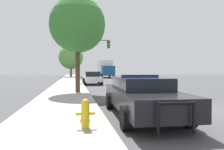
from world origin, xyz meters
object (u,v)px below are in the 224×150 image
tree_sidewalk_near (77,25)px  police_car (141,95)px  traffic_cone (85,110)px  tree_sidewalk_far (71,57)px  traffic_light (91,51)px  fire_hydrant (85,112)px  car_background_midblock (92,78)px  box_truck (105,69)px

tree_sidewalk_near → police_car: bearing=-74.1°
traffic_cone → tree_sidewalk_far: bearing=91.3°
traffic_light → tree_sidewalk_far: size_ratio=0.77×
tree_sidewalk_far → fire_hydrant: bearing=-88.8°
police_car → tree_sidewalk_near: bearing=-72.4°
police_car → fire_hydrant: police_car is taller
car_background_midblock → traffic_cone: size_ratio=6.41×
police_car → tree_sidewalk_far: 37.87m
box_truck → tree_sidewalk_far: (-6.72, 2.37, 2.33)m
tree_sidewalk_far → box_truck: bearing=-19.5°
car_background_midblock → box_truck: size_ratio=0.59×
fire_hydrant → tree_sidewalk_far: bearing=91.2°
car_background_midblock → tree_sidewalk_far: size_ratio=0.66×
car_background_midblock → box_truck: bearing=77.6°
box_truck → tree_sidewalk_far: tree_sidewalk_far is taller
fire_hydrant → box_truck: 37.43m
box_truck → tree_sidewalk_near: (-5.92, -28.00, 2.77)m
tree_sidewalk_far → traffic_cone: size_ratio=9.69×
car_background_midblock → tree_sidewalk_near: 9.83m
traffic_light → box_truck: bearing=76.7°
tree_sidewalk_near → traffic_cone: size_ratio=9.42×
fire_hydrant → traffic_cone: fire_hydrant is taller
traffic_light → fire_hydrant: bearing=-95.0°
tree_sidewalk_near → traffic_cone: 9.23m
box_truck → fire_hydrant: bearing=79.7°
box_truck → tree_sidewalk_near: 28.76m
car_background_midblock → traffic_cone: car_background_midblock is taller
police_car → tree_sidewalk_far: size_ratio=0.85×
tree_sidewalk_near → traffic_cone: (0.05, -8.28, -4.08)m
tree_sidewalk_far → traffic_cone: 38.83m
traffic_light → car_background_midblock: size_ratio=1.16×
box_truck → traffic_cone: box_truck is taller
traffic_cone → fire_hydrant: bearing=-92.2°
police_car → box_truck: bearing=-94.6°
fire_hydrant → car_background_midblock: (1.68, 17.84, 0.21)m
box_truck → traffic_cone: bearing=79.6°
traffic_light → box_truck: (4.22, 17.86, -1.87)m
fire_hydrant → tree_sidewalk_far: size_ratio=0.12×
police_car → fire_hydrant: 2.66m
tree_sidewalk_near → tree_sidewalk_far: size_ratio=0.97×
fire_hydrant → traffic_cone: bearing=87.8°
fire_hydrant → car_background_midblock: 17.92m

